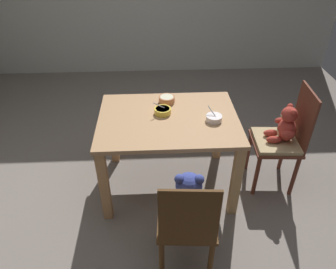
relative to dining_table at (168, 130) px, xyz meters
name	(u,v)px	position (x,y,z in m)	size (l,w,h in m)	color
ground_plane	(168,184)	(0.00, 0.00, -0.61)	(5.20, 5.20, 0.04)	slate
dining_table	(168,130)	(0.00, 0.00, 0.00)	(1.12, 0.83, 0.72)	#AA7F56
teddy_chair_near_front	(187,210)	(0.08, -0.82, -0.03)	(0.41, 0.44, 0.88)	#492D14
teddy_chair_near_right	(283,134)	(0.97, -0.01, -0.06)	(0.41, 0.42, 0.94)	#592B1D
porridge_bowl_terracotta_far_center	(167,99)	(0.00, 0.25, 0.15)	(0.14, 0.14, 0.05)	#BC754D
porridge_bowl_yellow_center	(163,111)	(-0.04, 0.07, 0.15)	(0.15, 0.14, 0.11)	yellow
porridge_bowl_white_near_right	(214,118)	(0.36, -0.06, 0.15)	(0.13, 0.13, 0.11)	silver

